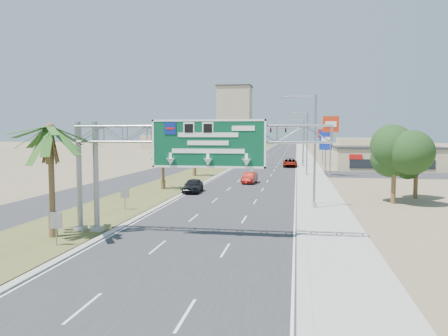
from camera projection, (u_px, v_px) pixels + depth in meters
ground at (151, 293)px, 18.22m from camera, size 600.00×600.00×0.00m
road at (276, 156)px, 126.38m from camera, size 12.00×300.00×0.02m
sidewalk_right at (306, 156)px, 124.98m from camera, size 4.00×300.00×0.10m
median_grass at (242, 156)px, 128.02m from camera, size 7.00×300.00×0.12m
opposing_road at (218, 156)px, 129.17m from camera, size 8.00×300.00×0.02m
sign_gantry at (185, 143)px, 27.68m from camera, size 16.75×1.24×7.50m
palm_near at (50, 129)px, 27.05m from camera, size 5.70×5.70×8.35m
palm_row_b at (163, 148)px, 50.86m from camera, size 3.99×3.99×5.95m
palm_row_c at (194, 140)px, 66.53m from camera, size 3.99×3.99×6.75m
palm_row_d at (216, 145)px, 84.32m from camera, size 3.99×3.99×5.45m
palm_row_e at (231, 140)px, 102.95m from camera, size 3.99×3.99×6.15m
palm_row_f at (243, 140)px, 127.57m from camera, size 3.99×3.99×5.75m
streetlight_near at (312, 156)px, 38.28m from camera, size 3.27×0.44×10.00m
streetlight_mid at (306, 146)px, 67.78m from camera, size 3.27×0.44×10.00m
streetlight_far at (303, 142)px, 103.18m from camera, size 3.27×0.44×10.00m
signal_mast at (293, 142)px, 87.76m from camera, size 10.28×0.71×8.00m
store_building at (386, 159)px, 79.35m from camera, size 18.00×10.00×4.00m
oak_near at (394, 156)px, 40.97m from camera, size 4.50×4.50×6.80m
oak_far at (416, 161)px, 44.46m from camera, size 3.50×3.50×5.60m
median_signback_a at (56, 223)px, 25.28m from camera, size 0.75×0.08×2.08m
median_signback_b at (125, 194)px, 37.20m from camera, size 0.75×0.08×2.08m
tower_distant at (235, 116)px, 267.90m from camera, size 20.00×16.00×35.00m
building_distant_left at (174, 142)px, 182.69m from camera, size 24.00×14.00×6.00m
building_distant_right at (367, 145)px, 150.76m from camera, size 20.00×12.00×5.00m
car_left_lane at (193, 186)px, 48.89m from camera, size 2.00×4.63×1.56m
car_mid_lane at (250, 178)px, 57.98m from camera, size 1.83×4.51×1.45m
car_right_lane at (290, 163)px, 85.85m from camera, size 2.89×5.95×1.63m
car_far at (254, 157)px, 111.52m from camera, size 2.28×4.56×1.27m
pole_sign_red_near at (331, 128)px, 65.96m from camera, size 2.42×0.65×9.43m
pole_sign_blue at (326, 142)px, 68.31m from camera, size 2.00×0.86×7.24m
pole_sign_red_far at (323, 136)px, 91.84m from camera, size 2.20×0.84×7.70m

